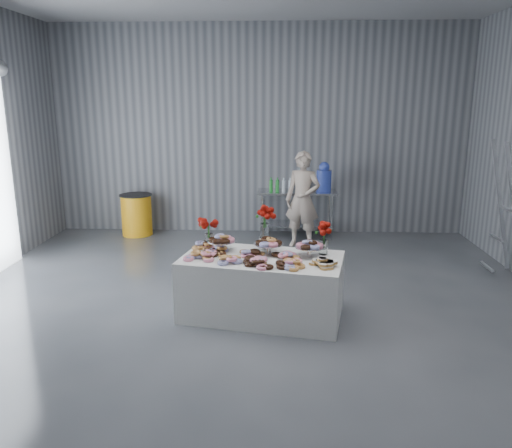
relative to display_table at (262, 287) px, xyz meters
The scene contains 17 objects.
ground 0.58m from the display_table, 114.37° to the right, with size 9.00×9.00×0.00m, color #3D3F45.
room_walls 2.33m from the display_table, 143.78° to the right, with size 8.04×9.04×4.02m.
display_table is the anchor object (origin of this frame).
prep_table 3.75m from the display_table, 81.48° to the left, with size 1.50×0.60×0.90m.
donut_mounds 0.42m from the display_table, 90.00° to the right, with size 1.80×0.80×0.09m, color #BE8645, non-canonical shape.
cake_stand_left 0.77m from the display_table, 153.79° to the left, with size 0.36×0.36×0.17m.
cake_stand_mid 0.54m from the display_table, 60.61° to the left, with size 0.36×0.36×0.17m.
cake_stand_right 0.77m from the display_table, ahead, with size 0.36×0.36×0.17m.
danish_pile 0.88m from the display_table, 22.26° to the right, with size 0.48×0.48×0.11m, color silver, non-canonical shape.
bouquet_left 1.04m from the display_table, 150.61° to the left, with size 0.26×0.26×0.42m.
bouquet_right 1.02m from the display_table, 12.24° to the left, with size 0.26×0.26×0.42m.
bouquet_center 0.83m from the display_table, 87.18° to the left, with size 0.26×0.26×0.57m.
water_jug 3.92m from the display_table, 74.09° to the left, with size 0.28×0.28×0.55m.
drink_bottles 3.66m from the display_table, 86.28° to the left, with size 0.54×0.08×0.27m, color #268C33, non-canonical shape.
person 3.12m from the display_table, 78.28° to the left, with size 0.63×0.41×1.72m, color #CC8C93.
trash_barrel 4.50m from the display_table, 124.85° to the left, with size 0.63×0.63×0.80m.
stepladder 3.98m from the display_table, 24.72° to the left, with size 0.24×0.51×2.04m, color silver, non-canonical shape.
Camera 1 is at (0.36, -5.30, 2.58)m, focal length 35.00 mm.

